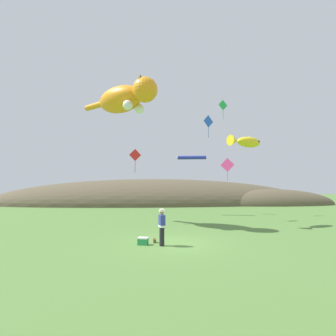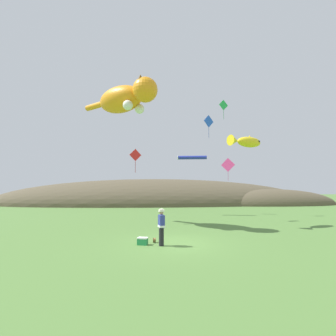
# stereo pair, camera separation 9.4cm
# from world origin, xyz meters

# --- Properties ---
(ground_plane) EXTENTS (120.00, 120.00, 0.00)m
(ground_plane) POSITION_xyz_m (0.00, 0.00, 0.00)
(ground_plane) COLOR #517A38
(distant_hill_ridge) EXTENTS (50.83, 13.85, 7.52)m
(distant_hill_ridge) POSITION_xyz_m (1.59, 26.74, 0.00)
(distant_hill_ridge) COLOR brown
(distant_hill_ridge) RESTS_ON ground
(festival_attendant) EXTENTS (0.35, 0.47, 1.77)m
(festival_attendant) POSITION_xyz_m (-0.67, -0.39, 0.95)
(festival_attendant) COLOR black
(festival_attendant) RESTS_ON ground
(kite_spool) EXTENTS (0.14, 0.26, 0.26)m
(kite_spool) POSITION_xyz_m (-0.99, 0.34, 0.13)
(kite_spool) COLOR olive
(kite_spool) RESTS_ON ground
(picnic_cooler) EXTENTS (0.56, 0.45, 0.36)m
(picnic_cooler) POSITION_xyz_m (-1.59, -0.09, 0.18)
(picnic_cooler) COLOR #268C4C
(picnic_cooler) RESTS_ON ground
(kite_giant_cat) EXTENTS (6.02, 5.64, 2.32)m
(kite_giant_cat) POSITION_xyz_m (-3.01, 6.17, 9.38)
(kite_giant_cat) COLOR orange
(kite_fish_windsock) EXTENTS (3.00, 1.95, 0.90)m
(kite_fish_windsock) POSITION_xyz_m (5.83, 5.28, 6.09)
(kite_fish_windsock) COLOR yellow
(kite_tube_streamer) EXTENTS (2.90, 0.89, 0.44)m
(kite_tube_streamer) POSITION_xyz_m (3.03, 12.28, 5.60)
(kite_tube_streamer) COLOR #2633A5
(kite_diamond_red) EXTENTS (0.92, 0.32, 1.86)m
(kite_diamond_red) POSITION_xyz_m (-2.30, 7.26, 5.23)
(kite_diamond_red) COLOR red
(kite_diamond_pink) EXTENTS (1.20, 0.81, 2.34)m
(kite_diamond_pink) POSITION_xyz_m (6.86, 12.84, 4.93)
(kite_diamond_pink) COLOR #E53F8C
(kite_diamond_green) EXTENTS (1.02, 0.38, 1.97)m
(kite_diamond_green) POSITION_xyz_m (6.22, 12.00, 10.87)
(kite_diamond_green) COLOR green
(kite_diamond_blue) EXTENTS (0.96, 0.55, 1.99)m
(kite_diamond_blue) POSITION_xyz_m (3.86, 8.55, 8.34)
(kite_diamond_blue) COLOR blue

